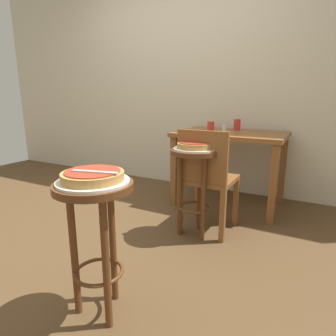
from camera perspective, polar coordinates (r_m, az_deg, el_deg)
ground_plane at (r=2.52m, az=-14.25°, el=-12.15°), size 6.00×6.00×0.00m
back_wall at (r=3.67m, az=2.89°, el=20.29°), size 6.00×0.10×3.00m
stool_foreground at (r=1.45m, az=-14.12°, el=-9.90°), size 0.38×0.38×0.70m
serving_plate_foreground at (r=1.38m, az=-14.58°, el=-2.60°), size 0.34×0.34×0.01m
pizza_foreground at (r=1.38m, az=-14.65°, el=-1.46°), size 0.29×0.29×0.05m
stool_middle at (r=2.24m, az=5.28°, el=-1.00°), size 0.38×0.38×0.70m
serving_plate_middle at (r=2.20m, az=5.39°, el=3.83°), size 0.33×0.33×0.01m
pizza_middle at (r=2.20m, az=5.40°, el=4.56°), size 0.28×0.28×0.05m
dining_table at (r=2.98m, az=12.30°, el=4.80°), size 1.06×0.73×0.75m
cup_near_edge at (r=2.87m, az=8.43°, el=8.03°), size 0.07×0.07×0.11m
cup_far_edge at (r=3.15m, az=13.49°, el=8.33°), size 0.07×0.07×0.11m
condiment_shaker at (r=2.92m, az=11.07°, el=7.66°), size 0.04×0.04×0.07m
wooden_chair at (r=2.32m, az=7.68°, el=-1.77°), size 0.40×0.40×0.85m
pizza_server_knife at (r=1.34m, az=-14.35°, el=-0.73°), size 0.22×0.08×0.01m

